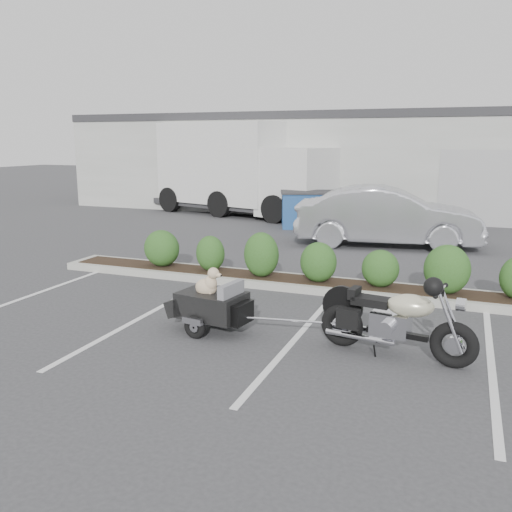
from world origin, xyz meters
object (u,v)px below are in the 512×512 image
(sedan, at_px, (387,216))
(delivery_truck, at_px, (243,171))
(pet_trailer, at_px, (211,304))
(dumpster, at_px, (308,209))
(motorcycle, at_px, (395,322))

(sedan, distance_m, delivery_truck, 7.93)
(pet_trailer, distance_m, sedan, 8.21)
(sedan, relative_size, dumpster, 2.30)
(pet_trailer, distance_m, dumpster, 10.56)
(dumpster, bearing_deg, motorcycle, -88.04)
(motorcycle, xyz_separation_m, delivery_truck, (-7.53, 12.81, 1.23))
(delivery_truck, bearing_deg, sedan, -21.20)
(pet_trailer, xyz_separation_m, delivery_truck, (-4.75, 12.79, 1.29))
(pet_trailer, distance_m, delivery_truck, 13.70)
(sedan, bearing_deg, delivery_truck, 44.15)
(pet_trailer, bearing_deg, sedan, 88.24)
(delivery_truck, bearing_deg, pet_trailer, -53.91)
(delivery_truck, bearing_deg, motorcycle, -43.85)
(dumpster, bearing_deg, delivery_truck, 125.51)
(pet_trailer, height_order, delivery_truck, delivery_truck)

